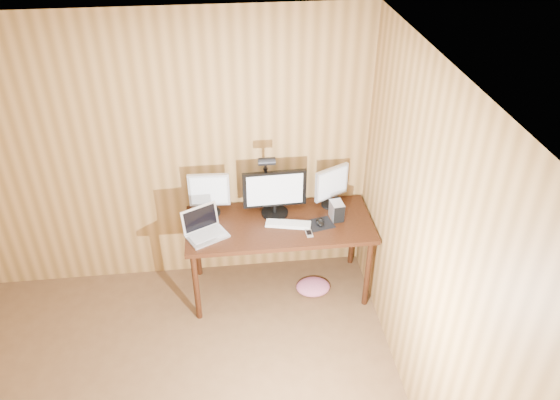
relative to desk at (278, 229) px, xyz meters
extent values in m
plane|color=silver|center=(-0.93, -1.70, 1.87)|extent=(4.00, 4.00, 0.00)
plane|color=#9E6F39|center=(-0.93, 0.30, 0.62)|extent=(4.00, 0.00, 4.00)
plane|color=#9E6F39|center=(0.82, -1.70, 0.62)|extent=(0.00, 4.00, 4.00)
cube|color=black|center=(0.00, -0.07, 0.10)|extent=(1.60, 0.70, 0.04)
cube|color=black|center=(0.00, 0.25, -0.17)|extent=(1.48, 0.02, 0.51)
cylinder|color=black|center=(-0.74, -0.36, -0.27)|extent=(0.05, 0.05, 0.71)
cylinder|color=black|center=(-0.74, 0.22, -0.27)|extent=(0.05, 0.05, 0.71)
cylinder|color=black|center=(0.74, -0.36, -0.27)|extent=(0.05, 0.05, 0.71)
cylinder|color=black|center=(0.74, 0.22, -0.27)|extent=(0.05, 0.05, 0.71)
cylinder|color=black|center=(-0.02, 0.07, 0.13)|extent=(0.24, 0.24, 0.02)
cylinder|color=black|center=(-0.02, 0.07, 0.18)|extent=(0.04, 0.04, 0.07)
cube|color=black|center=(-0.02, 0.07, 0.38)|extent=(0.55, 0.05, 0.34)
cube|color=silver|center=(-0.02, 0.05, 0.38)|extent=(0.48, 0.02, 0.29)
cylinder|color=black|center=(-0.58, 0.14, 0.13)|extent=(0.17, 0.17, 0.02)
cylinder|color=black|center=(-0.58, 0.14, 0.18)|extent=(0.03, 0.03, 0.07)
cube|color=silver|center=(-0.58, 0.14, 0.37)|extent=(0.35, 0.05, 0.31)
cube|color=silver|center=(-0.58, 0.12, 0.37)|extent=(0.31, 0.02, 0.26)
cylinder|color=black|center=(0.49, 0.14, 0.13)|extent=(0.16, 0.16, 0.02)
cylinder|color=black|center=(0.49, 0.14, 0.18)|extent=(0.03, 0.03, 0.07)
cube|color=silver|center=(0.49, 0.14, 0.36)|extent=(0.32, 0.18, 0.30)
cube|color=silver|center=(0.50, 0.13, 0.36)|extent=(0.27, 0.14, 0.25)
cube|color=silver|center=(-0.62, -0.20, 0.13)|extent=(0.39, 0.35, 0.02)
cube|color=silver|center=(-0.67, -0.10, 0.25)|extent=(0.31, 0.19, 0.21)
cube|color=black|center=(-0.67, -0.10, 0.25)|extent=(0.27, 0.16, 0.18)
cube|color=#B2B2B7|center=(-0.62, -0.20, 0.14)|extent=(0.31, 0.25, 0.00)
cube|color=white|center=(0.07, -0.11, 0.13)|extent=(0.40, 0.20, 0.02)
cube|color=white|center=(0.07, -0.11, 0.14)|extent=(0.37, 0.17, 0.00)
cube|color=black|center=(0.34, -0.13, 0.12)|extent=(0.25, 0.22, 0.00)
ellipsoid|color=black|center=(0.34, -0.13, 0.15)|extent=(0.11, 0.13, 0.04)
cube|color=silver|center=(0.50, -0.06, 0.20)|extent=(0.12, 0.15, 0.16)
cube|color=black|center=(0.51, -0.13, 0.20)|extent=(0.10, 0.02, 0.16)
cube|color=silver|center=(0.23, -0.25, 0.13)|extent=(0.06, 0.11, 0.01)
cube|color=black|center=(0.23, -0.25, 0.14)|extent=(0.05, 0.06, 0.00)
cylinder|color=black|center=(0.53, 0.10, 0.17)|extent=(0.04, 0.04, 0.11)
cube|color=black|center=(-0.09, 0.18, 0.11)|extent=(0.05, 0.06, 0.06)
cylinder|color=black|center=(-0.09, 0.18, 0.32)|extent=(0.03, 0.03, 0.40)
sphere|color=black|center=(-0.09, 0.18, 0.52)|extent=(0.04, 0.04, 0.04)
cylinder|color=black|center=(-0.09, 0.12, 0.60)|extent=(0.02, 0.14, 0.17)
cylinder|color=black|center=(-0.09, 0.04, 0.67)|extent=(0.14, 0.07, 0.07)
camera|label=1|loc=(-0.43, -3.84, 2.89)|focal=35.00mm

